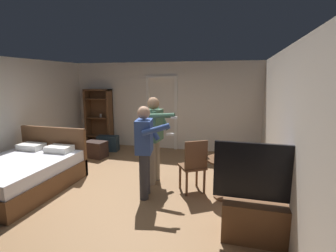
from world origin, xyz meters
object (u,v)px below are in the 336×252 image
Objects in this scene: side_table at (227,171)px; suitcase_small at (108,143)px; laptop at (226,157)px; bed at (22,173)px; bottle_on_table at (236,154)px; wooden_chair at (194,164)px; bookshelf at (99,115)px; person_striped_shirt at (154,134)px; suitcase_dark at (96,149)px; tv_flatscreen at (262,212)px; person_blue_shirt at (145,146)px.

side_table is 1.22× the size of suitcase_small.
side_table is 1.68× the size of laptop.
bed is 3.93m from bottle_on_table.
bookshelf is at bearing 142.34° from wooden_chair.
suitcase_dark is at bearing 150.25° from person_striped_shirt.
side_table is at bearing 150.26° from bottle_on_table.
wooden_chair is at bearing 170.54° from bottle_on_table.
bookshelf reaches higher than suitcase_dark.
suitcase_dark is at bearing 153.40° from wooden_chair.
wooden_chair is 3.19m from suitcase_dark.
suitcase_dark is at bearing 156.59° from bottle_on_table.
side_table is at bearing 71.31° from laptop.
bed is 1.19× the size of person_striped_shirt.
tv_flatscreen reaches higher than side_table.
person_striped_shirt reaches higher than bed.
suitcase_small is at bearing 138.05° from person_striped_shirt.
suitcase_dark is at bearing -65.35° from bookshelf.
person_blue_shirt reaches higher than laptop.
laptop is 4.06m from suitcase_small.
laptop is 1.47m from person_striped_shirt.
wooden_chair is 0.62× the size of person_blue_shirt.
bed is 1.18× the size of bookshelf.
person_blue_shirt is at bearing -48.94° from bookshelf.
laptop is (-0.50, 1.08, 0.36)m from tv_flatscreen.
bottle_on_table is at bearing -33.64° from bookshelf.
bed reaches higher than suitcase_dark.
bottle_on_table is (0.15, -0.04, 0.06)m from laptop.
side_table is 1.54m from person_striped_shirt.
bed reaches higher than side_table.
suitcase_small is at bearing 148.27° from side_table.
bookshelf is 1.08× the size of person_blue_shirt.
person_striped_shirt is 2.79m from suitcase_small.
laptop is at bearing -41.81° from suitcase_small.
laptop is 0.43× the size of wooden_chair.
laptop is at bearing 11.73° from person_blue_shirt.
tv_flatscreen is 4.67× the size of bottle_on_table.
wooden_chair is at bearing -45.67° from suitcase_small.
bed is 2.45m from person_blue_shirt.
bed is at bearing -167.86° from wooden_chair.
suitcase_small is (-2.83, 2.07, -0.33)m from wooden_chair.
wooden_chair reaches higher than laptop.
bottle_on_table is (4.10, -2.73, -0.12)m from bookshelf.
laptop is (-0.01, -0.04, 0.27)m from side_table.
side_table reaches higher than suitcase_dark.
suitcase_dark is (-3.40, 1.50, -0.54)m from laptop.
suitcase_dark is (0.55, -1.19, -0.72)m from bookshelf.
side_table is 0.42× the size of person_striped_shirt.
bed is 2.12m from suitcase_dark.
bottle_on_table is 1.62m from person_striped_shirt.
suitcase_dark is at bearing -100.01° from suitcase_small.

